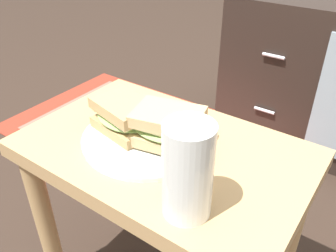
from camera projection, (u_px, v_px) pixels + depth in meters
side_table at (164, 181)px, 0.74m from camera, size 0.56×0.36×0.46m
area_rug at (147, 135)px, 1.54m from camera, size 1.23×0.73×0.01m
plate at (147, 138)px, 0.70m from camera, size 0.26×0.26×0.01m
sandwich_front at (125, 116)px, 0.70m from camera, size 0.15×0.12×0.07m
sandwich_back at (168, 127)px, 0.66m from camera, size 0.15×0.12×0.07m
beer_glass at (188, 172)px, 0.51m from camera, size 0.08×0.08×0.16m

